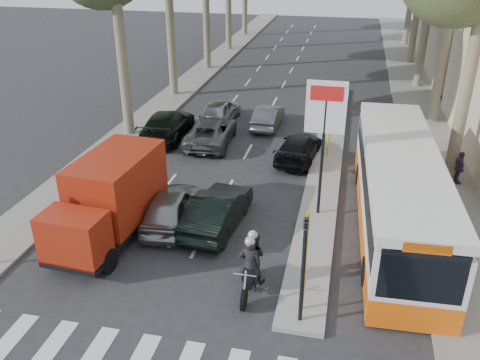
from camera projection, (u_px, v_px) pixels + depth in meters
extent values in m
plane|color=#28282B|center=(208.00, 279.00, 16.95)|extent=(120.00, 120.00, 0.00)
cube|color=gray|center=(413.00, 89.00, 37.18)|extent=(3.20, 70.00, 0.12)
cube|color=gray|center=(207.00, 68.00, 43.04)|extent=(2.40, 64.00, 0.12)
cube|color=gray|center=(327.00, 157.00, 25.93)|extent=(1.50, 26.00, 0.16)
cylinder|color=yellow|center=(305.00, 265.00, 14.67)|extent=(0.10, 0.10, 3.50)
cylinder|color=yellow|center=(321.00, 177.00, 19.93)|extent=(0.10, 0.10, 3.50)
cylinder|color=yellow|center=(330.00, 126.00, 25.20)|extent=(0.10, 0.10, 3.50)
cylinder|color=black|center=(322.00, 157.00, 19.56)|extent=(0.12, 0.12, 5.20)
cube|color=white|center=(326.00, 108.00, 18.68)|extent=(1.50, 0.10, 2.00)
cube|color=red|center=(327.00, 93.00, 18.39)|extent=(1.20, 0.02, 0.55)
cylinder|color=black|center=(302.00, 280.00, 14.30)|extent=(0.12, 0.12, 3.20)
imported|color=black|center=(305.00, 234.00, 13.64)|extent=(0.16, 0.41, 1.00)
cylinder|color=#6B604C|center=(123.00, 61.00, 27.19)|extent=(0.56, 0.56, 8.40)
cylinder|color=#6B604C|center=(171.00, 30.00, 34.10)|extent=(0.56, 0.56, 8.96)
cylinder|color=#6B604C|center=(206.00, 19.00, 41.26)|extent=(0.56, 0.56, 8.12)
cylinder|color=#6B604C|center=(466.00, 91.00, 22.13)|extent=(0.56, 0.56, 8.40)
cylinder|color=#6B604C|center=(445.00, 45.00, 28.94)|extent=(0.56, 0.56, 9.24)
cylinder|color=#6B604C|center=(425.00, 33.00, 36.30)|extent=(0.56, 0.56, 7.84)
cylinder|color=#6B604C|center=(417.00, 10.00, 43.05)|extent=(0.56, 0.56, 8.96)
cylinder|color=#6B604C|center=(411.00, 2.00, 50.18)|extent=(0.56, 0.56, 8.40)
imported|color=#92969A|center=(171.00, 207.00, 19.91)|extent=(2.05, 4.36, 1.44)
imported|color=black|center=(218.00, 210.00, 19.61)|extent=(1.96, 4.64, 1.49)
imported|color=#505459|center=(211.00, 132.00, 27.52)|extent=(2.53, 5.00, 1.36)
imported|color=black|center=(298.00, 148.00, 25.54)|extent=(2.25, 4.58, 1.28)
imported|color=#97999E|center=(220.00, 111.00, 30.63)|extent=(1.97, 4.38, 1.46)
imported|color=#4D4E54|center=(268.00, 116.00, 29.92)|extent=(1.46, 3.94, 1.29)
imported|color=black|center=(167.00, 124.00, 28.33)|extent=(2.43, 5.34, 1.52)
cube|color=black|center=(111.00, 226.00, 18.99)|extent=(2.53, 5.90, 0.24)
cylinder|color=black|center=(59.00, 251.00, 17.63)|extent=(0.35, 0.88, 0.86)
cylinder|color=black|center=(108.00, 261.00, 17.13)|extent=(0.35, 0.88, 0.86)
cylinder|color=black|center=(112.00, 203.00, 20.77)|extent=(0.35, 0.88, 0.86)
cylinder|color=black|center=(155.00, 210.00, 20.27)|extent=(0.35, 0.88, 0.86)
cube|color=maroon|center=(74.00, 236.00, 16.71)|extent=(2.20, 1.50, 1.63)
cube|color=black|center=(62.00, 241.00, 16.09)|extent=(1.92, 0.22, 0.86)
cube|color=maroon|center=(118.00, 185.00, 19.06)|extent=(2.50, 4.18, 2.40)
cube|color=#EB5B0D|center=(394.00, 214.00, 19.67)|extent=(3.10, 12.18, 0.95)
cube|color=silver|center=(399.00, 185.00, 19.12)|extent=(3.10, 12.18, 1.58)
cube|color=black|center=(400.00, 177.00, 18.98)|extent=(3.10, 11.70, 0.89)
cube|color=silver|center=(403.00, 157.00, 18.61)|extent=(3.10, 12.18, 0.32)
cube|color=black|center=(422.00, 278.00, 13.73)|extent=(2.31, 0.15, 1.58)
cube|color=#EB5B0D|center=(427.00, 249.00, 13.33)|extent=(1.26, 0.11, 0.34)
cylinder|color=black|center=(367.00, 272.00, 16.49)|extent=(0.33, 1.02, 1.01)
cylinder|color=black|center=(444.00, 280.00, 16.11)|extent=(0.33, 1.02, 1.01)
cylinder|color=black|center=(360.00, 175.00, 23.11)|extent=(0.33, 1.02, 1.01)
cylinder|color=black|center=(414.00, 179.00, 22.73)|extent=(0.33, 1.02, 1.01)
cylinder|color=black|center=(244.00, 299.00, 15.43)|extent=(0.12, 0.73, 0.73)
cylinder|color=black|center=(254.00, 267.00, 16.93)|extent=(0.12, 0.73, 0.73)
cylinder|color=silver|center=(244.00, 286.00, 15.31)|extent=(0.07, 0.45, 0.91)
cube|color=black|center=(250.00, 277.00, 16.17)|extent=(0.25, 0.85, 0.34)
cube|color=black|center=(248.00, 274.00, 15.83)|extent=(0.34, 0.51, 0.25)
cube|color=black|center=(252.00, 265.00, 16.36)|extent=(0.32, 0.74, 0.14)
cylinder|color=silver|center=(245.00, 275.00, 15.22)|extent=(0.70, 0.05, 0.05)
imported|color=black|center=(250.00, 265.00, 15.95)|extent=(0.70, 0.46, 1.91)
imported|color=black|center=(253.00, 258.00, 16.37)|extent=(0.87, 0.49, 1.79)
sphere|color=#B2B2B7|center=(250.00, 241.00, 15.50)|extent=(0.32, 0.32, 0.32)
sphere|color=#B2B2B7|center=(253.00, 235.00, 15.95)|extent=(0.32, 0.32, 0.32)
imported|color=#41324B|center=(459.00, 168.00, 22.80)|extent=(0.60, 0.97, 1.54)
imported|color=brown|center=(419.00, 151.00, 24.17)|extent=(1.23, 0.69, 1.80)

